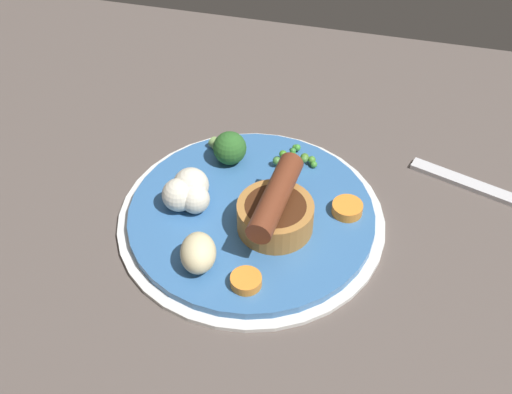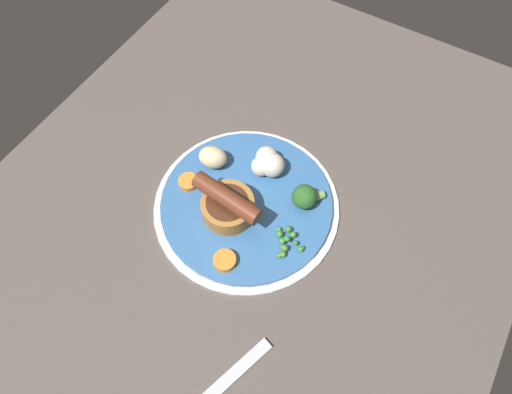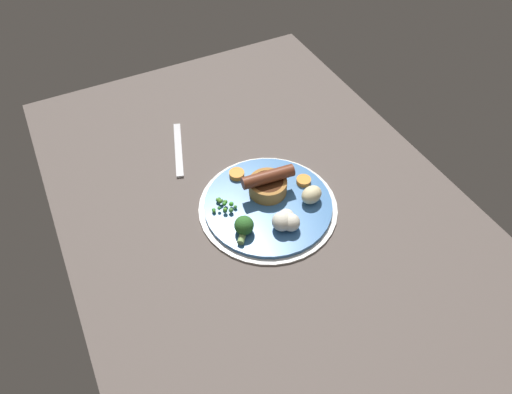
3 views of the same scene
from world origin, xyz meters
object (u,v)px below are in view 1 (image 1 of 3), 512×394
(pea_pile, at_px, (294,159))
(carrot_slice_0, at_px, (246,281))
(dinner_plate, at_px, (251,218))
(broccoli_floret_far, at_px, (229,148))
(potato_chunk_1, at_px, (198,253))
(carrot_slice_3, at_px, (347,208))
(sausage_pudding, at_px, (275,211))
(fork, at_px, (487,191))
(cauliflower_floret, at_px, (188,192))

(pea_pile, bearing_deg, carrot_slice_0, -93.72)
(dinner_plate, distance_m, broccoli_floret_far, 0.09)
(pea_pile, bearing_deg, potato_chunk_1, -110.57)
(potato_chunk_1, height_order, carrot_slice_3, potato_chunk_1)
(sausage_pudding, bearing_deg, broccoli_floret_far, -135.23)
(fork, bearing_deg, carrot_slice_3, -133.57)
(broccoli_floret_far, bearing_deg, cauliflower_floret, -69.06)
(sausage_pudding, distance_m, broccoli_floret_far, 0.12)
(dinner_plate, distance_m, carrot_slice_3, 0.10)
(carrot_slice_0, distance_m, fork, 0.31)
(cauliflower_floret, height_order, carrot_slice_3, cauliflower_floret)
(broccoli_floret_far, distance_m, potato_chunk_1, 0.16)
(potato_chunk_1, bearing_deg, dinner_plate, 67.71)
(pea_pile, distance_m, cauliflower_floret, 0.13)
(broccoli_floret_far, xyz_separation_m, potato_chunk_1, (0.01, -0.16, -0.00))
(dinner_plate, relative_size, potato_chunk_1, 6.26)
(broccoli_floret_far, bearing_deg, potato_chunk_1, -47.86)
(cauliflower_floret, height_order, fork, cauliflower_floret)
(dinner_plate, relative_size, carrot_slice_0, 9.28)
(pea_pile, xyz_separation_m, broccoli_floret_far, (-0.07, -0.01, 0.01))
(carrot_slice_0, bearing_deg, fork, 41.02)
(carrot_slice_0, bearing_deg, sausage_pudding, 82.14)
(dinner_plate, bearing_deg, fork, 22.99)
(dinner_plate, relative_size, fork, 1.60)
(dinner_plate, xyz_separation_m, carrot_slice_0, (0.02, -0.10, 0.01))
(fork, bearing_deg, broccoli_floret_far, -156.45)
(carrot_slice_3, bearing_deg, potato_chunk_1, -141.27)
(broccoli_floret_far, distance_m, carrot_slice_0, 0.18)
(broccoli_floret_far, relative_size, fork, 0.28)
(sausage_pudding, bearing_deg, fork, 124.34)
(pea_pile, relative_size, broccoli_floret_far, 1.02)
(sausage_pudding, xyz_separation_m, carrot_slice_3, (0.07, 0.04, -0.02))
(cauliflower_floret, bearing_deg, carrot_slice_3, 9.04)
(cauliflower_floret, xyz_separation_m, carrot_slice_0, (0.09, -0.09, -0.01))
(carrot_slice_3, bearing_deg, broccoli_floret_far, 160.14)
(pea_pile, bearing_deg, carrot_slice_3, -41.54)
(cauliflower_floret, bearing_deg, fork, 18.72)
(dinner_plate, height_order, carrot_slice_3, carrot_slice_3)
(dinner_plate, xyz_separation_m, cauliflower_floret, (-0.07, -0.00, 0.03))
(pea_pile, bearing_deg, sausage_pudding, -90.35)
(sausage_pudding, relative_size, potato_chunk_1, 2.44)
(broccoli_floret_far, distance_m, fork, 0.30)
(dinner_plate, bearing_deg, cauliflower_floret, -178.18)
(dinner_plate, xyz_separation_m, broccoli_floret_far, (-0.04, 0.08, 0.03))
(carrot_slice_3, height_order, fork, carrot_slice_3)
(broccoli_floret_far, bearing_deg, dinner_plate, -21.60)
(dinner_plate, xyz_separation_m, pea_pile, (0.03, 0.09, 0.02))
(cauliflower_floret, bearing_deg, potato_chunk_1, -66.11)
(dinner_plate, xyz_separation_m, potato_chunk_1, (-0.03, -0.08, 0.03))
(potato_chunk_1, distance_m, carrot_slice_0, 0.05)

